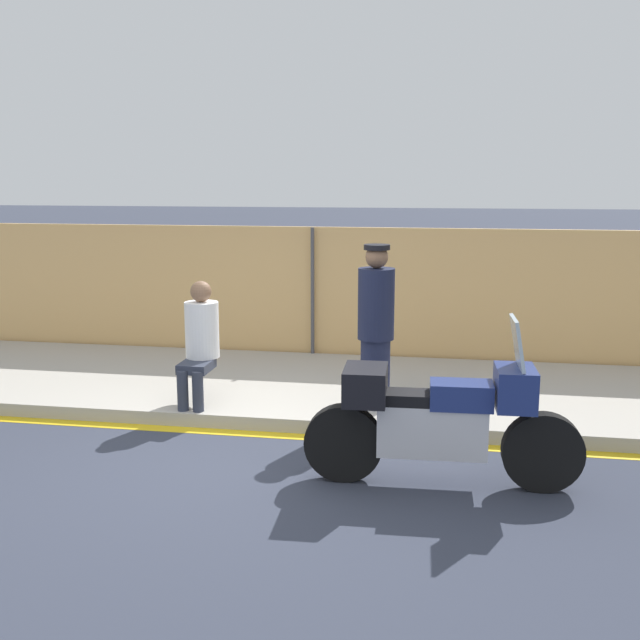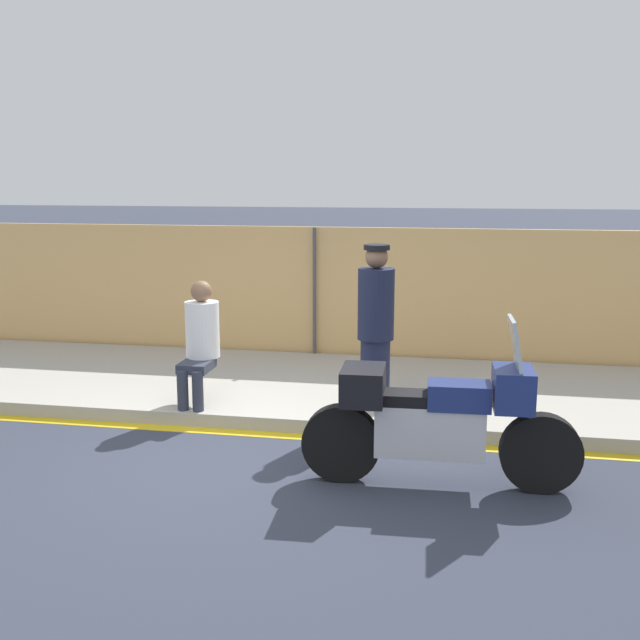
{
  "view_description": "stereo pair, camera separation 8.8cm",
  "coord_description": "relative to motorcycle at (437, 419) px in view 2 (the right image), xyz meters",
  "views": [
    {
      "loc": [
        1.88,
        -6.25,
        2.6
      ],
      "look_at": [
        0.51,
        1.58,
        1.08
      ],
      "focal_mm": 42.0,
      "sensor_mm": 36.0,
      "label": 1
    },
    {
      "loc": [
        1.97,
        -6.23,
        2.6
      ],
      "look_at": [
        0.51,
        1.58,
        1.08
      ],
      "focal_mm": 42.0,
      "sensor_mm": 36.0,
      "label": 2
    }
  ],
  "objects": [
    {
      "name": "motorcycle",
      "position": [
        0.0,
        0.0,
        0.0
      ],
      "size": [
        2.36,
        0.55,
        1.48
      ],
      "rotation": [
        0.0,
        0.0,
        0.04
      ],
      "color": "black",
      "rests_on": "ground_plane"
    },
    {
      "name": "officer_standing",
      "position": [
        -0.71,
        1.66,
        0.46
      ],
      "size": [
        0.39,
        0.39,
        1.76
      ],
      "color": "#191E38",
      "rests_on": "sidewalk"
    },
    {
      "name": "sidewalk",
      "position": [
        -1.84,
        2.55,
        -0.52
      ],
      "size": [
        43.38,
        2.96,
        0.15
      ],
      "color": "#ADA89E",
      "rests_on": "ground_plane"
    },
    {
      "name": "storefront_fence",
      "position": [
        -1.84,
        4.13,
        0.37
      ],
      "size": [
        41.21,
        0.17,
        1.93
      ],
      "color": "#E5B26B",
      "rests_on": "ground_plane"
    },
    {
      "name": "person_seated_on_curb",
      "position": [
        -2.63,
        1.55,
        0.3
      ],
      "size": [
        0.37,
        0.68,
        1.34
      ],
      "color": "#2D3342",
      "rests_on": "sidewalk"
    },
    {
      "name": "ground_plane",
      "position": [
        -1.84,
        0.12,
        -0.59
      ],
      "size": [
        120.0,
        120.0,
        0.0
      ],
      "primitive_type": "plane",
      "color": "#333847"
    },
    {
      "name": "curb_paint_stripe",
      "position": [
        -1.84,
        0.98,
        -0.59
      ],
      "size": [
        43.38,
        0.18,
        0.01
      ],
      "color": "gold",
      "rests_on": "ground_plane"
    }
  ]
}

